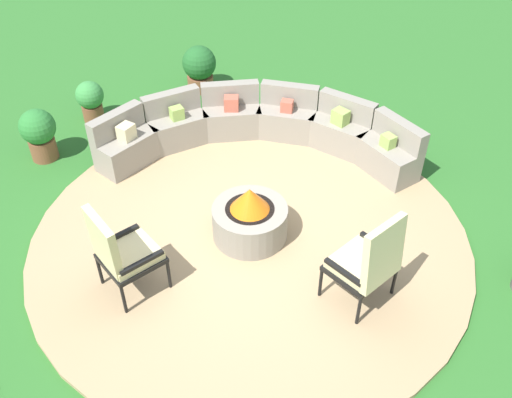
{
  "coord_description": "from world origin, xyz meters",
  "views": [
    {
      "loc": [
        1.75,
        -4.5,
        4.65
      ],
      "look_at": [
        0.0,
        0.2,
        0.45
      ],
      "focal_mm": 39.62,
      "sensor_mm": 36.0,
      "label": 1
    }
  ],
  "objects_px": {
    "lounge_chair_front_right": "(369,261)",
    "potted_plant_1": "(91,99)",
    "lounge_chair_front_left": "(121,251)",
    "potted_plant_0": "(199,67)",
    "fire_pit": "(250,218)",
    "curved_stone_bench": "(258,130)",
    "potted_plant_3": "(39,132)"
  },
  "relations": [
    {
      "from": "lounge_chair_front_left",
      "to": "potted_plant_0",
      "type": "height_order",
      "value": "lounge_chair_front_left"
    },
    {
      "from": "fire_pit",
      "to": "potted_plant_0",
      "type": "distance_m",
      "value": 3.7
    },
    {
      "from": "potted_plant_0",
      "to": "potted_plant_1",
      "type": "bearing_deg",
      "value": -128.08
    },
    {
      "from": "curved_stone_bench",
      "to": "potted_plant_3",
      "type": "distance_m",
      "value": 2.99
    },
    {
      "from": "lounge_chair_front_right",
      "to": "potted_plant_3",
      "type": "bearing_deg",
      "value": 104.29
    },
    {
      "from": "fire_pit",
      "to": "lounge_chair_front_right",
      "type": "height_order",
      "value": "lounge_chair_front_right"
    },
    {
      "from": "lounge_chair_front_right",
      "to": "curved_stone_bench",
      "type": "bearing_deg",
      "value": 68.48
    },
    {
      "from": "potted_plant_1",
      "to": "lounge_chair_front_right",
      "type": "bearing_deg",
      "value": -24.6
    },
    {
      "from": "fire_pit",
      "to": "potted_plant_3",
      "type": "xyz_separation_m",
      "value": [
        -3.28,
        0.53,
        0.09
      ]
    },
    {
      "from": "lounge_chair_front_left",
      "to": "potted_plant_1",
      "type": "relative_size",
      "value": 1.76
    },
    {
      "from": "potted_plant_1",
      "to": "potted_plant_3",
      "type": "bearing_deg",
      "value": -94.58
    },
    {
      "from": "fire_pit",
      "to": "potted_plant_3",
      "type": "relative_size",
      "value": 1.16
    },
    {
      "from": "potted_plant_1",
      "to": "lounge_chair_front_left",
      "type": "bearing_deg",
      "value": -51.44
    },
    {
      "from": "lounge_chair_front_right",
      "to": "potted_plant_3",
      "type": "relative_size",
      "value": 1.49
    },
    {
      "from": "curved_stone_bench",
      "to": "potted_plant_0",
      "type": "height_order",
      "value": "curved_stone_bench"
    },
    {
      "from": "fire_pit",
      "to": "lounge_chair_front_left",
      "type": "relative_size",
      "value": 0.78
    },
    {
      "from": "fire_pit",
      "to": "lounge_chair_front_right",
      "type": "bearing_deg",
      "value": -18.94
    },
    {
      "from": "curved_stone_bench",
      "to": "potted_plant_0",
      "type": "distance_m",
      "value": 2.04
    },
    {
      "from": "lounge_chair_front_left",
      "to": "fire_pit",
      "type": "bearing_deg",
      "value": 83.61
    },
    {
      "from": "potted_plant_0",
      "to": "fire_pit",
      "type": "bearing_deg",
      "value": -56.21
    },
    {
      "from": "potted_plant_1",
      "to": "fire_pit",
      "type": "bearing_deg",
      "value": -27.02
    },
    {
      "from": "fire_pit",
      "to": "potted_plant_3",
      "type": "bearing_deg",
      "value": 170.85
    },
    {
      "from": "fire_pit",
      "to": "lounge_chair_front_left",
      "type": "xyz_separation_m",
      "value": [
        -0.91,
        -1.23,
        0.3
      ]
    },
    {
      "from": "curved_stone_bench",
      "to": "potted_plant_3",
      "type": "xyz_separation_m",
      "value": [
        -2.74,
        -1.18,
        0.06
      ]
    },
    {
      "from": "curved_stone_bench",
      "to": "fire_pit",
      "type": "bearing_deg",
      "value": -72.56
    },
    {
      "from": "curved_stone_bench",
      "to": "potted_plant_1",
      "type": "bearing_deg",
      "value": -178.16
    },
    {
      "from": "fire_pit",
      "to": "curved_stone_bench",
      "type": "bearing_deg",
      "value": 107.44
    },
    {
      "from": "fire_pit",
      "to": "potted_plant_0",
      "type": "relative_size",
      "value": 1.16
    },
    {
      "from": "fire_pit",
      "to": "curved_stone_bench",
      "type": "xyz_separation_m",
      "value": [
        -0.54,
        1.71,
        0.04
      ]
    },
    {
      "from": "lounge_chair_front_right",
      "to": "potted_plant_1",
      "type": "bearing_deg",
      "value": 91.93
    },
    {
      "from": "lounge_chair_front_right",
      "to": "potted_plant_0",
      "type": "bearing_deg",
      "value": 70.99
    },
    {
      "from": "lounge_chair_front_right",
      "to": "potted_plant_3",
      "type": "height_order",
      "value": "lounge_chair_front_right"
    }
  ]
}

